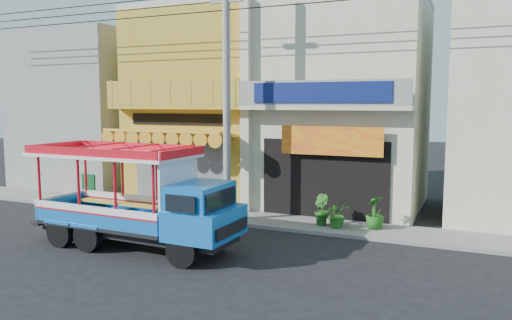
{
  "coord_description": "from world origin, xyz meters",
  "views": [
    {
      "loc": [
        6.88,
        -12.01,
        4.21
      ],
      "look_at": [
        0.45,
        2.5,
        2.38
      ],
      "focal_mm": 35.0,
      "sensor_mm": 36.0,
      "label": 1
    }
  ],
  "objects_px": {
    "songthaew_truck": "(148,201)",
    "potted_plant_c": "(375,212)",
    "utility_pole": "(230,78)",
    "potted_plant_b": "(321,210)",
    "green_sign": "(89,188)",
    "potted_plant_a": "(338,214)"
  },
  "relations": [
    {
      "from": "green_sign",
      "to": "potted_plant_c",
      "type": "relative_size",
      "value": 0.98
    },
    {
      "from": "utility_pole",
      "to": "potted_plant_b",
      "type": "relative_size",
      "value": 26.95
    },
    {
      "from": "utility_pole",
      "to": "potted_plant_c",
      "type": "bearing_deg",
      "value": 9.46
    },
    {
      "from": "green_sign",
      "to": "utility_pole",
      "type": "bearing_deg",
      "value": -7.86
    },
    {
      "from": "utility_pole",
      "to": "potted_plant_b",
      "type": "distance_m",
      "value": 5.39
    },
    {
      "from": "utility_pole",
      "to": "green_sign",
      "type": "bearing_deg",
      "value": 172.14
    },
    {
      "from": "potted_plant_c",
      "to": "utility_pole",
      "type": "bearing_deg",
      "value": -53.15
    },
    {
      "from": "songthaew_truck",
      "to": "potted_plant_c",
      "type": "height_order",
      "value": "songthaew_truck"
    },
    {
      "from": "potted_plant_b",
      "to": "utility_pole",
      "type": "bearing_deg",
      "value": 60.0
    },
    {
      "from": "songthaew_truck",
      "to": "green_sign",
      "type": "relative_size",
      "value": 6.08
    },
    {
      "from": "green_sign",
      "to": "potted_plant_a",
      "type": "relative_size",
      "value": 1.16
    },
    {
      "from": "potted_plant_a",
      "to": "songthaew_truck",
      "type": "bearing_deg",
      "value": -171.24
    },
    {
      "from": "songthaew_truck",
      "to": "potted_plant_c",
      "type": "bearing_deg",
      "value": 40.04
    },
    {
      "from": "potted_plant_a",
      "to": "potted_plant_b",
      "type": "xyz_separation_m",
      "value": [
        -0.61,
        0.13,
        0.06
      ]
    },
    {
      "from": "utility_pole",
      "to": "potted_plant_b",
      "type": "height_order",
      "value": "utility_pole"
    },
    {
      "from": "utility_pole",
      "to": "green_sign",
      "type": "relative_size",
      "value": 26.39
    },
    {
      "from": "potted_plant_c",
      "to": "green_sign",
      "type": "bearing_deg",
      "value": -63.58
    },
    {
      "from": "potted_plant_a",
      "to": "potted_plant_c",
      "type": "xyz_separation_m",
      "value": [
        1.15,
        0.35,
        0.08
      ]
    },
    {
      "from": "green_sign",
      "to": "potted_plant_a",
      "type": "height_order",
      "value": "green_sign"
    },
    {
      "from": "songthaew_truck",
      "to": "potted_plant_c",
      "type": "xyz_separation_m",
      "value": [
        5.53,
        4.64,
        -0.78
      ]
    },
    {
      "from": "potted_plant_a",
      "to": "potted_plant_b",
      "type": "height_order",
      "value": "potted_plant_b"
    },
    {
      "from": "potted_plant_b",
      "to": "potted_plant_c",
      "type": "xyz_separation_m",
      "value": [
        1.76,
        0.22,
        0.02
      ]
    }
  ]
}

